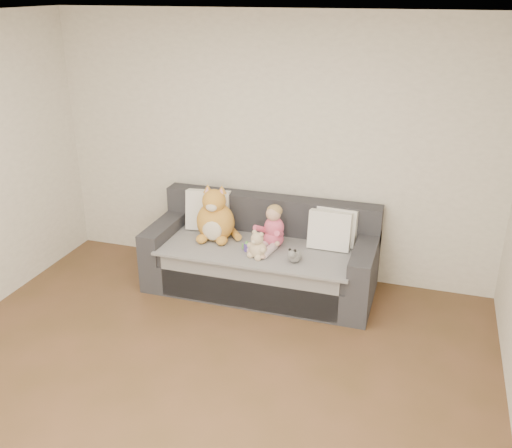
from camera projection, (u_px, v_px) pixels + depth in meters
The scene contains 10 objects.
room_shell at pixel (184, 228), 3.79m from camera, with size 5.00×5.00×5.00m.
sofa at pixel (262, 258), 5.60m from camera, with size 2.20×0.94×0.85m.
cushion_left at pixel (208, 210), 5.79m from camera, with size 0.47×0.26×0.42m.
cushion_right_back at pixel (337, 226), 5.46m from camera, with size 0.41×0.22×0.37m.
cushion_right_front at pixel (330, 230), 5.36m from camera, with size 0.40×0.18×0.38m.
toddler at pixel (272, 230), 5.39m from camera, with size 0.29×0.43×0.42m.
plush_cat at pixel (215, 219), 5.55m from camera, with size 0.47×0.42×0.58m.
teddy_bear at pixel (257, 247), 5.20m from camera, with size 0.20×0.17×0.27m.
plush_cow at pixel (294, 256), 5.13m from camera, with size 0.12×0.19×0.15m.
sippy_cup at pixel (247, 246), 5.35m from camera, with size 0.10×0.06×0.10m.
Camera 1 is at (1.51, -2.75, 2.79)m, focal length 40.00 mm.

